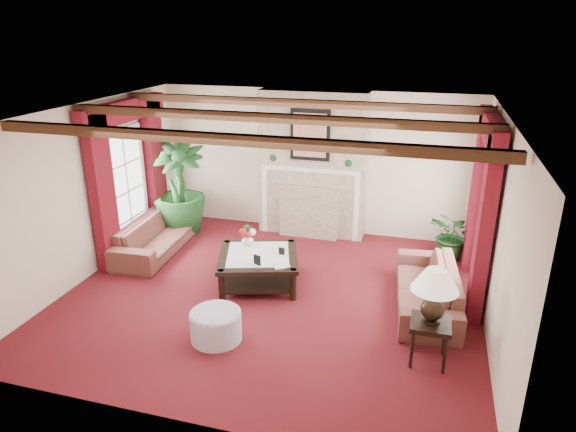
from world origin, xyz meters
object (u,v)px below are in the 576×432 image
(sofa_right, at_px, (428,280))
(sofa_left, at_px, (155,231))
(potted_palm, at_px, (180,208))
(side_table, at_px, (429,341))
(coffee_table, at_px, (259,269))
(ottoman, at_px, (216,326))

(sofa_right, bearing_deg, sofa_left, -103.02)
(sofa_right, height_order, potted_palm, potted_palm)
(sofa_left, distance_m, sofa_right, 4.69)
(sofa_right, height_order, side_table, sofa_right)
(potted_palm, bearing_deg, coffee_table, -36.54)
(side_table, relative_size, ottoman, 0.83)
(sofa_left, height_order, ottoman, sofa_left)
(sofa_right, xyz_separation_m, side_table, (0.06, -1.33, -0.13))
(side_table, bearing_deg, ottoman, -174.31)
(side_table, bearing_deg, potted_palm, 148.43)
(potted_palm, distance_m, side_table, 5.52)
(side_table, bearing_deg, sofa_left, 157.51)
(potted_palm, xyz_separation_m, coffee_table, (2.11, -1.57, -0.26))
(coffee_table, height_order, side_table, side_table)
(coffee_table, relative_size, ottoman, 1.82)
(ottoman, bearing_deg, sofa_right, 31.83)
(side_table, xyz_separation_m, ottoman, (-2.62, -0.26, -0.08))
(potted_palm, bearing_deg, sofa_left, -90.89)
(sofa_right, distance_m, coffee_table, 2.53)
(sofa_left, xyz_separation_m, ottoman, (2.10, -2.21, -0.20))
(coffee_table, bearing_deg, sofa_left, 146.23)
(coffee_table, relative_size, side_table, 2.19)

